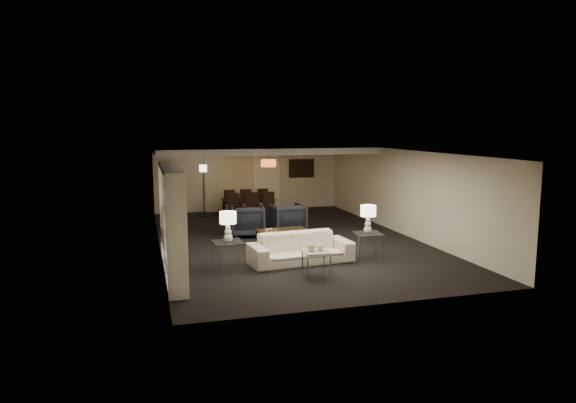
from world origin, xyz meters
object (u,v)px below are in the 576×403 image
(dining_table, at_px, (249,208))
(chair_fr, at_px, (261,200))
(chair_fm, at_px, (245,201))
(armchair_right, at_px, (287,219))
(television, at_px, (171,219))
(side_table_right, at_px, (367,246))
(floor_lamp, at_px, (204,191))
(vase_amber, at_px, (173,204))
(table_lamp_right, at_px, (368,219))
(chair_nm, at_px, (253,206))
(sofa, at_px, (301,248))
(armchair_left, at_px, (247,221))
(side_table_left, at_px, (228,255))
(floor_speaker, at_px, (176,241))
(vase_blue, at_px, (175,233))
(chair_fl, at_px, (229,202))
(marble_table, at_px, (316,263))
(table_lamp_left, at_px, (228,227))
(chair_nl, at_px, (235,207))
(chair_nr, at_px, (270,206))
(coffee_table, at_px, (283,239))
(pendant_light, at_px, (268,163))

(dining_table, relative_size, chair_fr, 1.92)
(chair_fm, bearing_deg, armchair_right, 102.03)
(television, xyz_separation_m, chair_fm, (2.99, 6.36, -0.60))
(side_table_right, bearing_deg, chair_fr, 98.05)
(chair_fr, distance_m, floor_lamp, 2.17)
(floor_lamp, bearing_deg, vase_amber, -100.67)
(table_lamp_right, relative_size, chair_nm, 0.74)
(chair_nm, relative_size, chair_fm, 1.00)
(sofa, xyz_separation_m, vase_amber, (-2.93, -0.97, 1.30))
(side_table_right, height_order, dining_table, dining_table)
(armchair_left, xyz_separation_m, side_table_left, (-1.10, -3.30, -0.14))
(television, height_order, floor_speaker, television)
(television, height_order, vase_blue, television)
(armchair_right, distance_m, floor_lamp, 4.24)
(armchair_right, height_order, floor_speaker, floor_speaker)
(chair_nm, relative_size, chair_fr, 1.00)
(chair_fl, bearing_deg, sofa, 95.26)
(television, bearing_deg, chair_nm, -30.59)
(television, xyz_separation_m, chair_fl, (2.39, 6.36, -0.60))
(side_table_left, height_order, marble_table, side_table_left)
(side_table_right, height_order, table_lamp_left, table_lamp_left)
(table_lamp_left, bearing_deg, armchair_right, 55.12)
(vase_blue, bearing_deg, marble_table, 3.78)
(table_lamp_left, relative_size, chair_fr, 0.74)
(side_table_left, height_order, floor_lamp, floor_lamp)
(chair_fl, height_order, chair_fm, same)
(side_table_right, bearing_deg, sofa, 180.00)
(chair_nl, distance_m, chair_fr, 1.77)
(vase_blue, xyz_separation_m, floor_lamp, (1.50, 8.29, -0.23))
(chair_nr, distance_m, floor_lamp, 2.46)
(chair_fl, bearing_deg, chair_nr, 133.88)
(floor_speaker, xyz_separation_m, dining_table, (2.91, 5.93, -0.27))
(sofa, xyz_separation_m, television, (-2.90, 0.77, 0.72))
(chair_nr, bearing_deg, chair_fr, 91.49)
(coffee_table, bearing_deg, table_lamp_left, -136.74)
(armchair_right, distance_m, chair_nl, 2.76)
(coffee_table, xyz_separation_m, chair_fr, (0.69, 5.53, 0.23))
(marble_table, relative_size, vase_amber, 2.94)
(table_lamp_right, relative_size, chair_fr, 0.74)
(marble_table, xyz_separation_m, dining_table, (0.09, 7.58, 0.04))
(chair_nm, xyz_separation_m, chair_nr, (0.60, 0.00, 0.00))
(table_lamp_left, distance_m, chair_nm, 6.12)
(coffee_table, relative_size, vase_amber, 7.06)
(marble_table, bearing_deg, side_table_right, 32.91)
(dining_table, height_order, chair_fm, chair_fm)
(chair_nl, height_order, chair_nr, same)
(table_lamp_right, height_order, marble_table, table_lamp_right)
(pendant_light, xyz_separation_m, chair_nm, (-0.59, -0.09, -1.46))
(side_table_left, distance_m, chair_fr, 7.52)
(armchair_right, bearing_deg, chair_nl, -70.87)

